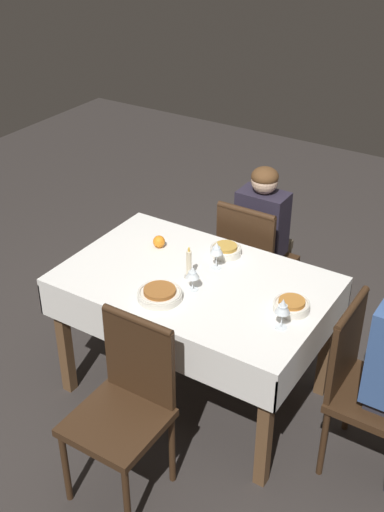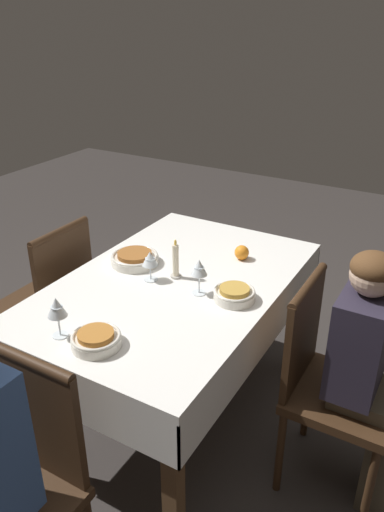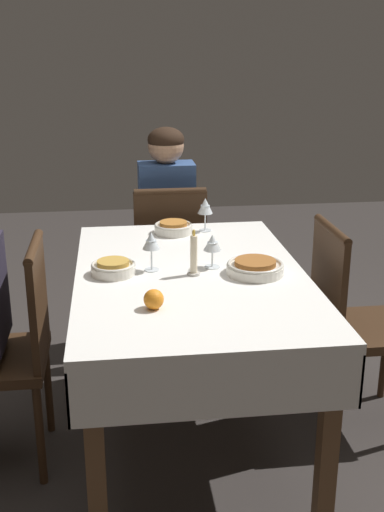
# 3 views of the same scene
# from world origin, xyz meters

# --- Properties ---
(ground_plane) EXTENTS (8.00, 8.00, 0.00)m
(ground_plane) POSITION_xyz_m (0.00, 0.00, 0.00)
(ground_plane) COLOR #332D2B
(dining_table) EXTENTS (1.38, 0.89, 0.77)m
(dining_table) POSITION_xyz_m (0.00, 0.00, 0.67)
(dining_table) COLOR white
(dining_table) RESTS_ON ground_plane
(chair_east) EXTENTS (0.41, 0.41, 0.92)m
(chair_east) POSITION_xyz_m (0.95, 0.00, 0.51)
(chair_east) COLOR #382314
(chair_east) RESTS_ON ground_plane
(chair_north) EXTENTS (0.41, 0.41, 0.92)m
(chair_north) POSITION_xyz_m (-0.02, 0.70, 0.51)
(chair_north) COLOR #382314
(chair_north) RESTS_ON ground_plane
(chair_south) EXTENTS (0.41, 0.41, 0.92)m
(chair_south) POSITION_xyz_m (0.07, -0.70, 0.51)
(chair_south) COLOR #382314
(chair_south) RESTS_ON ground_plane
(person_adult_denim) EXTENTS (0.34, 0.30, 1.20)m
(person_adult_denim) POSITION_xyz_m (1.10, 0.00, 0.68)
(person_adult_denim) COLOR #282833
(person_adult_denim) RESTS_ON ground_plane
(bowl_east) EXTENTS (0.18, 0.18, 0.06)m
(bowl_east) POSITION_xyz_m (0.54, 0.01, 0.80)
(bowl_east) COLOR silver
(bowl_east) RESTS_ON dining_table
(wine_glass_east) EXTENTS (0.07, 0.07, 0.16)m
(wine_glass_east) POSITION_xyz_m (0.56, -0.14, 0.89)
(wine_glass_east) COLOR white
(wine_glass_east) RESTS_ON dining_table
(bowl_north) EXTENTS (0.17, 0.17, 0.06)m
(bowl_north) POSITION_xyz_m (0.01, 0.30, 0.80)
(bowl_north) COLOR silver
(bowl_north) RESTS_ON dining_table
(wine_glass_north) EXTENTS (0.07, 0.07, 0.16)m
(wine_glass_north) POSITION_xyz_m (0.04, 0.15, 0.88)
(wine_glass_north) COLOR white
(wine_glass_north) RESTS_ON dining_table
(bowl_south) EXTENTS (0.22, 0.22, 0.06)m
(bowl_south) POSITION_xyz_m (-0.05, -0.25, 0.80)
(bowl_south) COLOR silver
(bowl_south) RESTS_ON dining_table
(wine_glass_south) EXTENTS (0.07, 0.07, 0.14)m
(wine_glass_south) POSITION_xyz_m (0.04, -0.09, 0.87)
(wine_glass_south) COLOR white
(wine_glass_south) RESTS_ON dining_table
(candle_centerpiece) EXTENTS (0.05, 0.05, 0.18)m
(candle_centerpiece) POSITION_xyz_m (-0.03, -0.01, 0.84)
(candle_centerpiece) COLOR beige
(candle_centerpiece) RESTS_ON dining_table
(orange_fruit) EXTENTS (0.07, 0.07, 0.07)m
(orange_fruit) POSITION_xyz_m (-0.34, 0.17, 0.80)
(orange_fruit) COLOR orange
(orange_fruit) RESTS_ON dining_table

